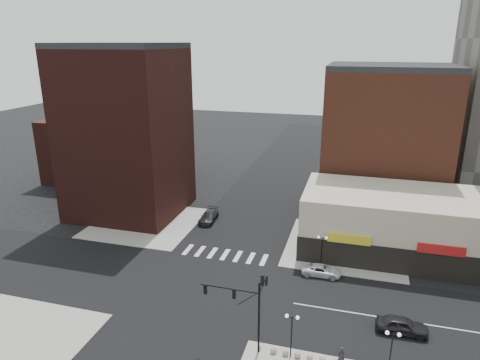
% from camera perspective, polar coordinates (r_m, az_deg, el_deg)
% --- Properties ---
extents(ground, '(240.00, 240.00, 0.00)m').
position_cam_1_polar(ground, '(48.78, -4.92, -14.28)').
color(ground, black).
rests_on(ground, ground).
extents(road_ew, '(200.00, 14.00, 0.02)m').
position_cam_1_polar(road_ew, '(48.77, -4.92, -14.27)').
color(road_ew, black).
rests_on(road_ew, ground).
extents(road_ns, '(14.00, 200.00, 0.02)m').
position_cam_1_polar(road_ns, '(48.77, -4.92, -14.27)').
color(road_ns, black).
rests_on(road_ns, ground).
extents(sidewalk_nw, '(15.00, 15.00, 0.12)m').
position_cam_1_polar(sidewalk_nw, '(65.93, -12.38, -5.59)').
color(sidewalk_nw, gray).
rests_on(sidewalk_nw, ground).
extents(sidewalk_ne, '(15.00, 15.00, 0.12)m').
position_cam_1_polar(sidewalk_ne, '(58.94, 13.74, -8.65)').
color(sidewalk_ne, gray).
rests_on(sidewalk_ne, ground).
extents(building_nw, '(16.00, 15.00, 25.00)m').
position_cam_1_polar(building_nw, '(67.67, -14.91, 5.92)').
color(building_nw, '#381512').
rests_on(building_nw, ground).
extents(building_nw_low, '(20.00, 18.00, 12.00)m').
position_cam_1_polar(building_nw_low, '(88.64, -16.85, 4.23)').
color(building_nw_low, '#381512').
rests_on(building_nw_low, ground).
extents(building_ne_midrise, '(18.00, 15.00, 22.00)m').
position_cam_1_polar(building_ne_midrise, '(69.66, 18.69, 4.64)').
color(building_ne_midrise, brown).
rests_on(building_ne_midrise, ground).
extents(building_ne_row, '(24.20, 12.20, 8.00)m').
position_cam_1_polar(building_ne_row, '(58.35, 20.41, -6.08)').
color(building_ne_row, '#BCAF95').
rests_on(building_ne_row, ground).
extents(traffic_signal, '(5.59, 3.09, 7.77)m').
position_cam_1_polar(traffic_signal, '(37.95, 1.23, -15.69)').
color(traffic_signal, black).
rests_on(traffic_signal, ground).
extents(street_lamp_se_a, '(1.22, 0.32, 4.16)m').
position_cam_1_polar(street_lamp_se_a, '(38.19, 6.93, -18.66)').
color(street_lamp_se_a, black).
rests_on(street_lamp_se_a, sidewalk_se).
extents(street_lamp_se_b, '(1.22, 0.32, 4.16)m').
position_cam_1_polar(street_lamp_se_b, '(38.18, 19.61, -19.74)').
color(street_lamp_se_b, black).
rests_on(street_lamp_se_b, sidewalk_se).
extents(street_lamp_ne, '(1.22, 0.32, 4.16)m').
position_cam_1_polar(street_lamp_ne, '(51.77, 10.88, -8.35)').
color(street_lamp_ne, black).
rests_on(street_lamp_ne, sidewalk_ne).
extents(bollard_row, '(6.84, 0.54, 0.54)m').
position_cam_1_polar(bollard_row, '(39.85, 9.29, -22.29)').
color(bollard_row, '#9E796D').
rests_on(bollard_row, sidewalk_se).
extents(white_suv, '(4.64, 2.25, 1.27)m').
position_cam_1_polar(white_suv, '(51.67, 10.81, -11.74)').
color(white_suv, silver).
rests_on(white_suv, ground).
extents(dark_sedan_east, '(4.76, 1.97, 1.61)m').
position_cam_1_polar(dark_sedan_east, '(44.69, 20.80, -17.66)').
color(dark_sedan_east, black).
rests_on(dark_sedan_east, ground).
extents(dark_sedan_north, '(2.39, 5.36, 1.53)m').
position_cam_1_polar(dark_sedan_north, '(64.98, -4.20, -4.87)').
color(dark_sedan_north, black).
rests_on(dark_sedan_north, ground).
extents(pedestrian, '(0.83, 0.76, 1.90)m').
position_cam_1_polar(pedestrian, '(39.35, 13.33, -21.91)').
color(pedestrian, black).
rests_on(pedestrian, sidewalk_se).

